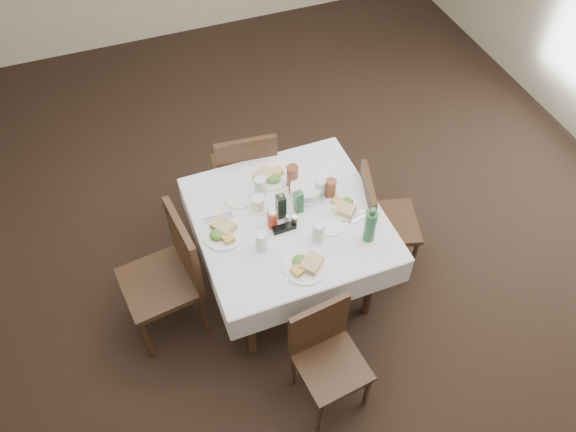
% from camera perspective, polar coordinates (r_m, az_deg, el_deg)
% --- Properties ---
extents(ground_plane, '(7.00, 7.00, 0.00)m').
position_cam_1_polar(ground_plane, '(4.34, 0.61, -5.09)').
color(ground_plane, black).
extents(room_shell, '(6.04, 7.04, 2.80)m').
position_cam_1_polar(room_shell, '(3.10, 0.88, 13.32)').
color(room_shell, '#BBB096').
rests_on(room_shell, ground).
extents(dining_table, '(1.21, 1.21, 0.76)m').
position_cam_1_polar(dining_table, '(3.72, 0.08, -0.96)').
color(dining_table, black).
rests_on(dining_table, ground).
extents(chair_north, '(0.49, 0.49, 0.94)m').
position_cam_1_polar(chair_north, '(4.27, -4.36, 4.62)').
color(chair_north, black).
rests_on(chair_north, ground).
extents(chair_south, '(0.43, 0.43, 0.83)m').
position_cam_1_polar(chair_south, '(3.46, 3.83, -13.42)').
color(chair_south, black).
rests_on(chair_south, ground).
extents(chair_east, '(0.51, 0.51, 0.88)m').
position_cam_1_polar(chair_east, '(4.04, 9.11, -0.09)').
color(chair_east, black).
rests_on(chair_east, ground).
extents(chair_west, '(0.52, 0.52, 0.99)m').
position_cam_1_polar(chair_west, '(3.72, -11.78, -5.39)').
color(chair_west, black).
rests_on(chair_west, ground).
extents(meal_north, '(0.25, 0.25, 0.06)m').
position_cam_1_polar(meal_north, '(3.87, -1.83, 4.06)').
color(meal_north, white).
rests_on(meal_north, dining_table).
extents(meal_south, '(0.26, 0.26, 0.06)m').
position_cam_1_polar(meal_south, '(3.39, 1.79, -5.02)').
color(meal_south, white).
rests_on(meal_south, dining_table).
extents(meal_east, '(0.24, 0.24, 0.05)m').
position_cam_1_polar(meal_east, '(3.70, 5.66, 0.95)').
color(meal_east, white).
rests_on(meal_east, dining_table).
extents(meal_west, '(0.27, 0.27, 0.06)m').
position_cam_1_polar(meal_west, '(3.57, -6.62, -1.64)').
color(meal_west, white).
rests_on(meal_west, dining_table).
extents(side_plate_a, '(0.18, 0.18, 0.01)m').
position_cam_1_polar(side_plate_a, '(3.76, -5.01, 1.74)').
color(side_plate_a, white).
rests_on(side_plate_a, dining_table).
extents(side_plate_b, '(0.15, 0.15, 0.01)m').
position_cam_1_polar(side_plate_b, '(3.60, 4.49, -1.17)').
color(side_plate_b, white).
rests_on(side_plate_b, dining_table).
extents(water_n, '(0.08, 0.08, 0.15)m').
position_cam_1_polar(water_n, '(3.73, -2.83, 2.97)').
color(water_n, silver).
rests_on(water_n, dining_table).
extents(water_s, '(0.08, 0.08, 0.15)m').
position_cam_1_polar(water_s, '(3.48, 3.13, -1.61)').
color(water_s, silver).
rests_on(water_s, dining_table).
extents(water_e, '(0.07, 0.07, 0.13)m').
position_cam_1_polar(water_e, '(3.74, 3.30, 2.90)').
color(water_e, silver).
rests_on(water_e, dining_table).
extents(water_w, '(0.07, 0.07, 0.13)m').
position_cam_1_polar(water_w, '(3.45, -2.74, -2.59)').
color(water_w, silver).
rests_on(water_w, dining_table).
extents(iced_tea_a, '(0.08, 0.08, 0.16)m').
position_cam_1_polar(iced_tea_a, '(3.79, 0.47, 4.10)').
color(iced_tea_a, brown).
rests_on(iced_tea_a, dining_table).
extents(iced_tea_b, '(0.07, 0.07, 0.14)m').
position_cam_1_polar(iced_tea_b, '(3.73, 4.38, 2.82)').
color(iced_tea_b, brown).
rests_on(iced_tea_b, dining_table).
extents(bread_basket, '(0.24, 0.24, 0.08)m').
position_cam_1_polar(bread_basket, '(3.76, 1.85, 2.64)').
color(bread_basket, silver).
rests_on(bread_basket, dining_table).
extents(oil_cruet_dark, '(0.06, 0.06, 0.24)m').
position_cam_1_polar(oil_cruet_dark, '(3.58, -0.72, 1.08)').
color(oil_cruet_dark, black).
rests_on(oil_cruet_dark, dining_table).
extents(oil_cruet_green, '(0.05, 0.05, 0.22)m').
position_cam_1_polar(oil_cruet_green, '(3.62, 1.09, 1.53)').
color(oil_cruet_green, '#245C33').
rests_on(oil_cruet_green, dining_table).
extents(ketchup_bottle, '(0.06, 0.06, 0.14)m').
position_cam_1_polar(ketchup_bottle, '(3.55, -1.58, -0.35)').
color(ketchup_bottle, '#9E2611').
rests_on(ketchup_bottle, dining_table).
extents(salt_shaker, '(0.03, 0.03, 0.07)m').
position_cam_1_polar(salt_shaker, '(3.59, -0.16, -0.40)').
color(salt_shaker, white).
rests_on(salt_shaker, dining_table).
extents(pepper_shaker, '(0.04, 0.04, 0.08)m').
position_cam_1_polar(pepper_shaker, '(3.58, 0.65, -0.45)').
color(pepper_shaker, '#3B261D').
rests_on(pepper_shaker, dining_table).
extents(coffee_mug, '(0.14, 0.14, 0.10)m').
position_cam_1_polar(coffee_mug, '(3.67, -3.04, 1.28)').
color(coffee_mug, white).
rests_on(coffee_mug, dining_table).
extents(sunglasses, '(0.16, 0.06, 0.03)m').
position_cam_1_polar(sunglasses, '(3.57, -0.40, -1.21)').
color(sunglasses, black).
rests_on(sunglasses, dining_table).
extents(green_bottle, '(0.07, 0.07, 0.28)m').
position_cam_1_polar(green_bottle, '(3.48, 8.36, -1.00)').
color(green_bottle, '#245C33').
rests_on(green_bottle, dining_table).
extents(sugar_caddy, '(0.10, 0.06, 0.05)m').
position_cam_1_polar(sugar_caddy, '(3.68, 5.32, 0.71)').
color(sugar_caddy, white).
rests_on(sugar_caddy, dining_table).
extents(cutlery_n, '(0.06, 0.18, 0.01)m').
position_cam_1_polar(cutlery_n, '(3.90, 0.41, 4.26)').
color(cutlery_n, silver).
rests_on(cutlery_n, dining_table).
extents(cutlery_s, '(0.09, 0.17, 0.01)m').
position_cam_1_polar(cutlery_s, '(3.40, 0.03, -5.39)').
color(cutlery_s, silver).
rests_on(cutlery_s, dining_table).
extents(cutlery_e, '(0.20, 0.08, 0.01)m').
position_cam_1_polar(cutlery_e, '(3.67, 6.94, -0.15)').
color(cutlery_e, silver).
rests_on(cutlery_e, dining_table).
extents(cutlery_w, '(0.20, 0.05, 0.01)m').
position_cam_1_polar(cutlery_w, '(3.67, -7.08, -0.21)').
color(cutlery_w, silver).
rests_on(cutlery_w, dining_table).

